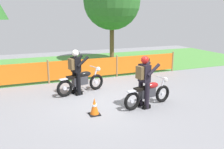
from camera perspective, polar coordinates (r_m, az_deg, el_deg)
name	(u,v)px	position (r m, az deg, el deg)	size (l,w,h in m)	color
ground	(107,101)	(8.17, -1.31, -6.53)	(24.00, 24.00, 0.02)	gray
grass_verge	(70,65)	(14.16, -10.40, 2.28)	(24.00, 7.00, 0.01)	#4C8C3D
barrier_fence	(84,68)	(10.71, -6.80, 1.50)	(9.78, 0.08, 1.05)	#997547
tree_near_left	(112,1)	(15.16, -0.03, 17.53)	(3.55, 3.55, 5.54)	brown
motorcycle_lead	(81,81)	(8.92, -7.54, -1.65)	(1.97, 0.79, 0.96)	black
motorcycle_trailing	(148,93)	(7.68, 8.94, -4.55)	(1.89, 0.62, 0.90)	black
rider_lead	(76,70)	(8.69, -8.89, 1.20)	(0.76, 0.65, 1.69)	black
rider_trailing	(144,79)	(7.39, 7.89, -1.08)	(0.74, 0.62, 1.69)	black
traffic_cone	(94,107)	(7.00, -4.34, -7.87)	(0.32, 0.32, 0.53)	black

